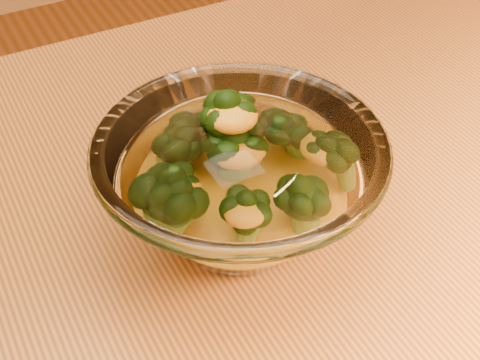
% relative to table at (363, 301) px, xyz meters
% --- Properties ---
extents(table, '(1.20, 0.80, 0.75)m').
position_rel_table_xyz_m(table, '(0.00, 0.00, 0.00)').
color(table, '#B77236').
rests_on(table, ground).
extents(glass_bowl, '(0.22, 0.22, 0.10)m').
position_rel_table_xyz_m(glass_bowl, '(-0.10, 0.05, 0.15)').
color(glass_bowl, white).
rests_on(glass_bowl, table).
extents(cheese_sauce, '(0.11, 0.11, 0.03)m').
position_rel_table_xyz_m(cheese_sauce, '(-0.10, 0.05, 0.13)').
color(cheese_sauce, gold).
rests_on(cheese_sauce, glass_bowl).
extents(broccoli_heap, '(0.16, 0.15, 0.08)m').
position_rel_table_xyz_m(broccoli_heap, '(-0.10, 0.05, 0.16)').
color(broccoli_heap, black).
rests_on(broccoli_heap, cheese_sauce).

